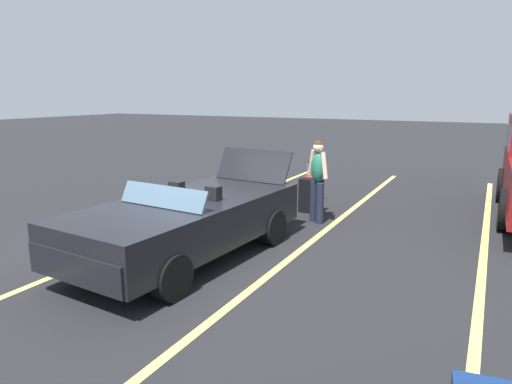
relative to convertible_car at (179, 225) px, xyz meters
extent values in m
plane|color=black|center=(-0.20, 0.01, -0.59)|extent=(80.00, 80.00, 0.00)
cube|color=#EAE066|center=(-0.20, -1.24, -0.59)|extent=(18.00, 0.12, 0.01)
cube|color=#EAE066|center=(-0.20, 1.46, -0.59)|extent=(18.00, 0.12, 0.01)
cube|color=#EAE066|center=(-0.20, 4.16, -0.59)|extent=(18.00, 0.12, 0.01)
cube|color=black|center=(-0.20, 0.01, 0.03)|extent=(4.22, 2.06, 0.64)
cube|color=black|center=(1.23, -0.09, -0.08)|extent=(1.43, 1.76, 0.38)
cube|color=slate|center=(0.31, -0.02, 0.50)|extent=(0.29, 1.56, 0.31)
cube|color=black|center=(-0.38, 0.40, 0.46)|extent=(0.18, 0.23, 0.22)
cube|color=black|center=(-0.43, -0.34, 0.46)|extent=(0.18, 0.23, 0.22)
cube|color=black|center=(-2.14, 0.16, 0.63)|extent=(0.45, 1.52, 0.57)
cylinder|color=black|center=(1.13, 0.73, -0.29)|extent=(0.61, 0.26, 0.60)
cylinder|color=black|center=(1.01, -0.89, -0.29)|extent=(0.61, 0.26, 0.60)
cylinder|color=black|center=(-1.41, 0.92, -0.29)|extent=(0.61, 0.26, 0.60)
cylinder|color=black|center=(-1.52, -0.70, -0.29)|extent=(0.61, 0.26, 0.60)
cube|color=black|center=(-3.76, 0.72, -0.22)|extent=(0.31, 0.50, 0.74)
cube|color=black|center=(-3.91, 0.73, -0.28)|extent=(0.04, 0.38, 0.41)
sphere|color=black|center=(-3.66, 0.55, -0.57)|extent=(0.04, 0.04, 0.04)
sphere|color=black|center=(-3.64, 0.88, -0.57)|extent=(0.04, 0.04, 0.04)
cube|color=red|center=(-4.75, 0.37, -0.28)|extent=(0.47, 0.40, 0.62)
cylinder|color=gray|center=(-4.88, 0.37, 0.19)|extent=(0.03, 0.03, 0.32)
cylinder|color=gray|center=(-4.68, 0.27, 0.19)|extent=(0.03, 0.03, 0.32)
cylinder|color=black|center=(-4.78, 0.32, 0.35)|extent=(0.21, 0.12, 0.03)
sphere|color=black|center=(-4.92, 0.36, -0.57)|extent=(0.04, 0.04, 0.04)
sphere|color=black|center=(-4.67, 0.23, -0.57)|extent=(0.04, 0.04, 0.04)
cube|color=#2D2319|center=(-2.84, 0.30, -0.34)|extent=(0.36, 0.39, 0.50)
sphere|color=black|center=(-2.71, 0.24, -0.57)|extent=(0.04, 0.04, 0.04)
sphere|color=black|center=(-2.85, 0.44, -0.57)|extent=(0.04, 0.04, 0.04)
cylinder|color=#1E2338|center=(-3.01, 1.19, -0.18)|extent=(0.21, 0.21, 0.82)
cylinder|color=#1E2338|center=(-3.12, 1.02, -0.18)|extent=(0.21, 0.21, 0.82)
ellipsoid|color=#267259|center=(-3.07, 1.10, 0.53)|extent=(0.36, 0.39, 0.60)
sphere|color=beige|center=(-3.07, 1.10, 0.92)|extent=(0.21, 0.21, 0.21)
sphere|color=#472D19|center=(-3.07, 1.10, 0.97)|extent=(0.18, 0.18, 0.18)
cylinder|color=beige|center=(-2.96, 1.28, 0.59)|extent=(0.18, 0.21, 0.53)
cylinder|color=beige|center=(-3.18, 0.93, 0.59)|extent=(0.18, 0.21, 0.53)
cylinder|color=black|center=(-6.83, 4.45, -0.19)|extent=(0.80, 0.29, 0.80)
cylinder|color=black|center=(-4.16, 4.48, -0.19)|extent=(0.80, 0.29, 0.80)
camera|label=1|loc=(5.36, 4.12, 1.95)|focal=31.97mm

